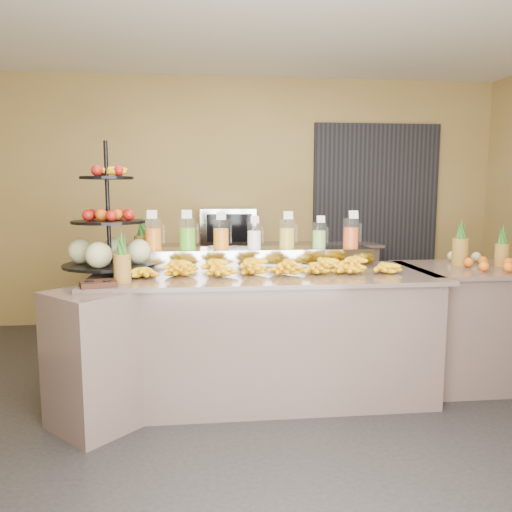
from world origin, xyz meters
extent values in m
plane|color=black|center=(0.00, 0.00, 0.00)|extent=(6.00, 6.00, 0.00)
cube|color=olive|center=(0.00, 2.51, 1.40)|extent=(6.00, 0.02, 2.80)
cube|color=black|center=(1.60, 2.46, 1.20)|extent=(1.50, 0.06, 2.20)
cube|color=gray|center=(0.00, 0.30, 0.45)|extent=(2.40, 0.90, 0.90)
cube|color=gray|center=(0.00, 0.30, 0.92)|extent=(2.50, 1.00, 0.03)
cube|color=gray|center=(-1.15, -0.10, 0.45)|extent=(0.71, 0.71, 0.90)
cube|color=gray|center=(1.70, 0.40, 0.45)|extent=(1.00, 0.80, 0.90)
cube|color=gray|center=(1.70, 0.40, 0.92)|extent=(1.08, 0.88, 0.03)
cube|color=gray|center=(0.00, 2.25, 0.45)|extent=(3.00, 0.50, 0.90)
cube|color=gray|center=(0.00, 2.25, 0.92)|extent=(3.10, 0.55, 0.03)
cube|color=gray|center=(-0.05, 0.58, 1.01)|extent=(1.85, 0.30, 0.15)
cylinder|color=silver|center=(-0.83, 0.58, 1.20)|extent=(0.13, 0.13, 0.24)
cylinder|color=#D26710|center=(-0.83, 0.58, 1.16)|extent=(0.12, 0.12, 0.16)
cylinder|color=gray|center=(-0.84, 0.59, 1.26)|extent=(0.01, 0.01, 0.28)
cube|color=white|center=(-0.83, 0.52, 1.35)|extent=(0.08, 0.02, 0.07)
cylinder|color=silver|center=(-0.57, 0.58, 1.20)|extent=(0.13, 0.13, 0.24)
cylinder|color=#4BAB1A|center=(-0.57, 0.58, 1.16)|extent=(0.12, 0.12, 0.16)
cylinder|color=gray|center=(-0.58, 0.59, 1.26)|extent=(0.01, 0.01, 0.28)
cube|color=white|center=(-0.57, 0.52, 1.35)|extent=(0.08, 0.02, 0.07)
cylinder|color=silver|center=(-0.31, 0.58, 1.19)|extent=(0.12, 0.12, 0.23)
cylinder|color=orange|center=(-0.31, 0.58, 1.16)|extent=(0.12, 0.12, 0.16)
cylinder|color=gray|center=(-0.32, 0.59, 1.25)|extent=(0.01, 0.01, 0.27)
cube|color=white|center=(-0.31, 0.52, 1.34)|extent=(0.07, 0.02, 0.06)
cylinder|color=silver|center=(-0.05, 0.58, 1.18)|extent=(0.11, 0.11, 0.20)
cylinder|color=white|center=(-0.05, 0.58, 1.15)|extent=(0.10, 0.10, 0.14)
cylinder|color=gray|center=(-0.06, 0.59, 1.23)|extent=(0.01, 0.01, 0.24)
cube|color=white|center=(-0.05, 0.53, 1.31)|extent=(0.06, 0.02, 0.05)
cylinder|color=silver|center=(0.21, 0.58, 1.19)|extent=(0.13, 0.13, 0.23)
cylinder|color=gold|center=(0.21, 0.58, 1.16)|extent=(0.12, 0.12, 0.16)
cylinder|color=gray|center=(0.20, 0.59, 1.25)|extent=(0.01, 0.01, 0.27)
cube|color=white|center=(0.21, 0.52, 1.34)|extent=(0.07, 0.02, 0.06)
cylinder|color=silver|center=(0.47, 0.58, 1.18)|extent=(0.11, 0.11, 0.20)
cylinder|color=#76B648|center=(0.47, 0.58, 1.15)|extent=(0.10, 0.10, 0.14)
cylinder|color=gray|center=(0.46, 0.59, 1.23)|extent=(0.01, 0.01, 0.24)
cube|color=white|center=(0.47, 0.53, 1.31)|extent=(0.06, 0.02, 0.05)
cylinder|color=silver|center=(0.73, 0.58, 1.20)|extent=(0.13, 0.13, 0.23)
cylinder|color=#D14A15|center=(0.73, 0.58, 1.16)|extent=(0.12, 0.12, 0.16)
cylinder|color=gray|center=(0.72, 0.59, 1.25)|extent=(0.01, 0.01, 0.27)
cube|color=white|center=(0.73, 0.52, 1.34)|extent=(0.07, 0.02, 0.06)
ellipsoid|color=yellow|center=(-0.84, 0.25, 0.98)|extent=(0.23, 0.17, 0.10)
ellipsoid|color=yellow|center=(-0.60, 0.25, 0.98)|extent=(0.23, 0.17, 0.10)
ellipsoid|color=yellow|center=(-0.36, 0.25, 0.98)|extent=(0.23, 0.17, 0.10)
ellipsoid|color=yellow|center=(-0.12, 0.25, 0.98)|extent=(0.23, 0.17, 0.10)
ellipsoid|color=yellow|center=(0.13, 0.25, 0.98)|extent=(0.23, 0.17, 0.10)
ellipsoid|color=yellow|center=(0.37, 0.25, 0.98)|extent=(0.23, 0.17, 0.10)
ellipsoid|color=yellow|center=(0.61, 0.25, 0.98)|extent=(0.23, 0.17, 0.10)
ellipsoid|color=yellow|center=(0.85, 0.25, 0.98)|extent=(0.23, 0.17, 0.10)
ellipsoid|color=yellow|center=(-0.67, 0.25, 1.05)|extent=(0.19, 0.16, 0.09)
ellipsoid|color=yellow|center=(-0.40, 0.25, 1.05)|extent=(0.19, 0.16, 0.09)
ellipsoid|color=yellow|center=(-0.13, 0.25, 1.05)|extent=(0.19, 0.16, 0.09)
ellipsoid|color=yellow|center=(0.14, 0.25, 1.05)|extent=(0.19, 0.16, 0.09)
ellipsoid|color=yellow|center=(0.41, 0.25, 1.05)|extent=(0.19, 0.16, 0.09)
ellipsoid|color=yellow|center=(0.68, 0.25, 1.05)|extent=(0.19, 0.16, 0.09)
cylinder|color=black|center=(-1.14, 0.47, 1.41)|extent=(0.04, 0.04, 0.96)
cylinder|color=black|center=(-1.14, 0.47, 0.98)|extent=(0.86, 0.86, 0.02)
cylinder|color=black|center=(-1.14, 0.47, 1.30)|extent=(0.67, 0.67, 0.02)
cylinder|color=black|center=(-1.14, 0.47, 1.62)|extent=(0.48, 0.48, 0.02)
sphere|color=#C3C587|center=(-0.92, 0.47, 1.08)|extent=(0.18, 0.18, 0.18)
sphere|color=maroon|center=(-0.99, 0.47, 1.36)|extent=(0.09, 0.09, 0.09)
sphere|color=orange|center=(-1.24, 0.47, 1.04)|extent=(0.10, 0.10, 0.10)
cube|color=black|center=(-1.11, -0.10, 0.95)|extent=(0.26, 0.22, 0.03)
cylinder|color=brown|center=(-0.98, 0.02, 1.02)|extent=(0.11, 0.11, 0.19)
cone|color=#27531B|center=(-0.98, 0.02, 1.20)|extent=(0.06, 0.06, 0.16)
cylinder|color=brown|center=(-0.92, 0.70, 1.05)|extent=(0.13, 0.13, 0.25)
cone|color=#27531B|center=(-0.92, 0.70, 1.26)|extent=(0.07, 0.07, 0.16)
cylinder|color=brown|center=(1.63, 0.51, 1.04)|extent=(0.12, 0.12, 0.22)
cylinder|color=brown|center=(1.93, 0.42, 1.02)|extent=(0.11, 0.11, 0.18)
ellipsoid|color=orange|center=(1.76, 0.28, 0.97)|extent=(0.33, 0.22, 0.08)
cube|color=gray|center=(-0.16, 2.25, 1.13)|extent=(0.63, 0.46, 0.40)
camera|label=1|loc=(-0.45, -3.30, 1.54)|focal=35.00mm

